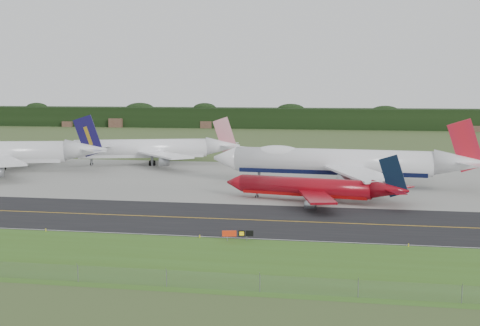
% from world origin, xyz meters
% --- Properties ---
extents(ground, '(600.00, 600.00, 0.00)m').
position_xyz_m(ground, '(0.00, 0.00, 0.00)').
color(ground, '#3D4B23').
rests_on(ground, ground).
extents(grass_verge, '(400.00, 30.00, 0.01)m').
position_xyz_m(grass_verge, '(0.00, -35.00, 0.01)').
color(grass_verge, '#3A5E1B').
rests_on(grass_verge, ground).
extents(taxiway, '(400.00, 32.00, 0.02)m').
position_xyz_m(taxiway, '(0.00, -4.00, 0.01)').
color(taxiway, black).
rests_on(taxiway, ground).
extents(apron, '(400.00, 78.00, 0.01)m').
position_xyz_m(apron, '(0.00, 51.00, 0.01)').
color(apron, gray).
rests_on(apron, ground).
extents(taxiway_centreline, '(400.00, 0.40, 0.00)m').
position_xyz_m(taxiway_centreline, '(0.00, -4.00, 0.03)').
color(taxiway_centreline, gold).
rests_on(taxiway_centreline, taxiway).
extents(taxiway_edge_line, '(400.00, 0.25, 0.00)m').
position_xyz_m(taxiway_edge_line, '(0.00, -19.50, 0.03)').
color(taxiway_edge_line, silver).
rests_on(taxiway_edge_line, taxiway).
extents(perimeter_fence, '(320.00, 0.10, 320.00)m').
position_xyz_m(perimeter_fence, '(0.00, -48.00, 1.10)').
color(perimeter_fence, slate).
rests_on(perimeter_fence, ground).
extents(horizon_treeline, '(700.00, 25.00, 12.00)m').
position_xyz_m(horizon_treeline, '(0.00, 273.76, 5.47)').
color(horizon_treeline, black).
rests_on(horizon_treeline, ground).
extents(jet_ba_747, '(70.18, 57.95, 17.63)m').
position_xyz_m(jet_ba_747, '(25.01, 43.76, 6.00)').
color(jet_ba_747, white).
rests_on(jet_ba_747, ground).
extents(jet_red_737, '(41.20, 33.10, 11.18)m').
position_xyz_m(jet_red_737, '(20.03, 18.32, 3.09)').
color(jet_red_737, maroon).
rests_on(jet_red_737, ground).
extents(jet_star_tail, '(57.15, 46.58, 15.40)m').
position_xyz_m(jet_star_tail, '(-37.03, 78.61, 5.13)').
color(jet_star_tail, white).
rests_on(jet_star_tail, ground).
extents(taxiway_sign, '(5.08, 1.29, 1.72)m').
position_xyz_m(taxiway_sign, '(10.20, -21.44, 1.21)').
color(taxiway_sign, slate).
rests_on(taxiway_sign, ground).
extents(edge_marker_left, '(0.16, 0.16, 0.50)m').
position_xyz_m(edge_marker_left, '(-24.29, -20.50, 0.25)').
color(edge_marker_left, yellow).
rests_on(edge_marker_left, ground).
extents(edge_marker_center, '(0.16, 0.16, 0.50)m').
position_xyz_m(edge_marker_center, '(3.54, -20.50, 0.25)').
color(edge_marker_center, yellow).
rests_on(edge_marker_center, ground).
extents(edge_marker_right, '(0.16, 0.16, 0.50)m').
position_xyz_m(edge_marker_right, '(37.70, -20.50, 0.25)').
color(edge_marker_right, yellow).
rests_on(edge_marker_right, ground).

